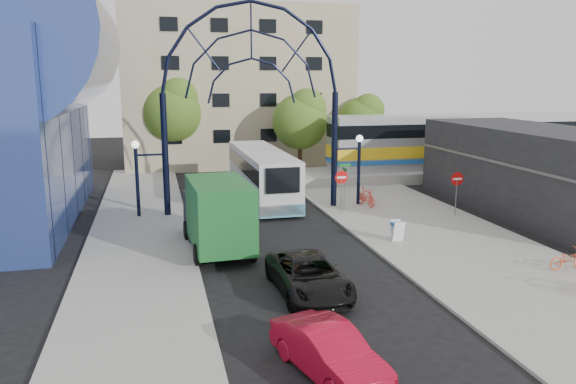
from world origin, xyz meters
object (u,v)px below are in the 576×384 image
object	(u,v)px
black_suv	(309,276)
red_sedan	(329,351)
green_truck	(217,214)
bike_near_a	(368,197)
gateway_arch	(252,65)
sandwich_board	(397,228)
train_car	(481,140)
tree_north_a	(302,118)
tree_north_c	(363,119)
street_name_sign	(345,177)
bike_near_b	(366,197)
city_bus	(262,174)
do_not_enter_sign	(457,183)
bike_far_a	(568,259)
tree_north_b	(173,109)
stop_sign	(341,181)

from	to	relation	value
black_suv	red_sedan	size ratio (longest dim) A/B	1.22
green_truck	bike_near_a	distance (m)	12.43
gateway_arch	sandwich_board	distance (m)	12.52
sandwich_board	train_car	bearing A→B (deg)	48.05
tree_north_a	gateway_arch	bearing A→B (deg)	-117.17
train_car	tree_north_c	xyz separation A→B (m)	(-7.88, 5.93, 1.37)
street_name_sign	bike_near_b	xyz separation A→B (m)	(1.68, 0.79, -1.45)
street_name_sign	sandwich_board	distance (m)	6.78
city_bus	sandwich_board	bearing A→B (deg)	-68.72
black_suv	do_not_enter_sign	bearing A→B (deg)	37.75
black_suv	bike_far_a	size ratio (longest dim) A/B	2.97
bike_near_a	bike_near_b	distance (m)	0.72
city_bus	bike_near_a	world-z (taller)	city_bus
tree_north_c	black_suv	size ratio (longest dim) A/B	1.29
tree_north_c	bike_far_a	bearing A→B (deg)	-93.03
sandwich_board	tree_north_a	distance (m)	20.33
do_not_enter_sign	red_sedan	bearing A→B (deg)	-129.45
street_name_sign	tree_north_a	xyz separation A→B (m)	(0.92, 13.33, 2.48)
do_not_enter_sign	red_sedan	distance (m)	19.41
sandwich_board	tree_north_c	world-z (taller)	tree_north_c
tree_north_c	black_suv	world-z (taller)	tree_north_c
gateway_arch	bike_near_a	distance (m)	10.81
gateway_arch	tree_north_a	world-z (taller)	gateway_arch
gateway_arch	city_bus	size ratio (longest dim) A/B	1.15
tree_north_a	sandwich_board	bearing A→B (deg)	-91.50
street_name_sign	tree_north_c	bearing A→B (deg)	65.69
bike_near_a	bike_near_b	size ratio (longest dim) A/B	0.85
train_car	tree_north_c	world-z (taller)	tree_north_c
do_not_enter_sign	bike_far_a	size ratio (longest dim) A/B	1.46
sandwich_board	train_car	world-z (taller)	train_car
train_car	bike_far_a	distance (m)	23.52
tree_north_b	tree_north_c	bearing A→B (deg)	-7.12
stop_sign	red_sedan	xyz separation A→B (m)	(-6.10, -16.95, -1.31)
bike_near_b	tree_north_b	bearing A→B (deg)	109.21
bike_near_b	green_truck	bearing A→B (deg)	-160.64
train_car	bike_near_a	bearing A→B (deg)	-147.91
tree_north_a	tree_north_c	world-z (taller)	tree_north_a
bike_near_a	bike_far_a	xyz separation A→B (m)	(3.43, -13.46, 0.03)
street_name_sign	bike_near_a	world-z (taller)	street_name_sign
bike_near_b	gateway_arch	bearing A→B (deg)	161.13
city_bus	black_suv	size ratio (longest dim) A/B	2.34
street_name_sign	train_car	world-z (taller)	train_car
gateway_arch	tree_north_a	distance (m)	13.98
tree_north_a	city_bus	distance (m)	10.46
street_name_sign	tree_north_c	size ratio (longest dim) A/B	0.43
train_car	black_suv	bearing A→B (deg)	-133.64
train_car	green_truck	xyz separation A→B (m)	(-22.94, -15.03, -1.21)
gateway_arch	stop_sign	size ratio (longest dim) A/B	5.46
green_truck	city_bus	bearing A→B (deg)	65.50
gateway_arch	tree_north_c	size ratio (longest dim) A/B	2.10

